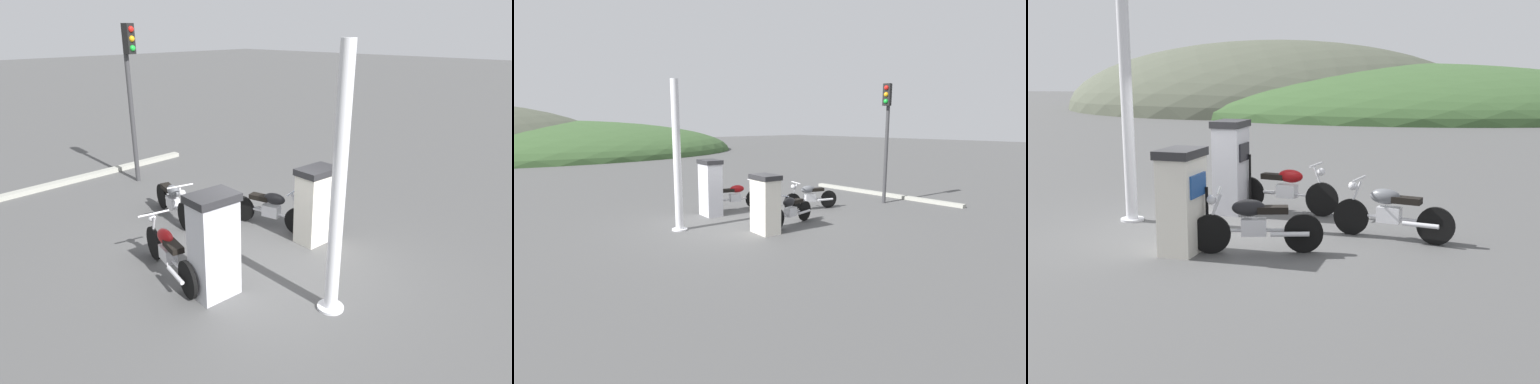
% 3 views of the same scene
% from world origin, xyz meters
% --- Properties ---
extents(ground_plane, '(120.00, 120.00, 0.00)m').
position_xyz_m(ground_plane, '(0.00, 0.00, 0.00)').
color(ground_plane, '#4C4C4C').
extents(fuel_pump_near, '(0.63, 0.83, 1.50)m').
position_xyz_m(fuel_pump_near, '(-0.10, -1.30, 0.76)').
color(fuel_pump_near, silver).
rests_on(fuel_pump_near, ground).
extents(fuel_pump_far, '(0.63, 0.78, 1.69)m').
position_xyz_m(fuel_pump_far, '(-0.10, 1.30, 0.86)').
color(fuel_pump_far, silver).
rests_on(fuel_pump_far, ground).
extents(motorcycle_near_pump, '(1.86, 0.63, 0.92)m').
position_xyz_m(motorcycle_near_pump, '(0.92, -1.15, 0.45)').
color(motorcycle_near_pump, black).
rests_on(motorcycle_near_pump, ground).
extents(motorcycle_far_pump, '(2.03, 0.77, 0.94)m').
position_xyz_m(motorcycle_far_pump, '(0.88, 1.46, 0.46)').
color(motorcycle_far_pump, black).
rests_on(motorcycle_far_pump, ground).
extents(motorcycle_extra, '(1.87, 0.78, 0.93)m').
position_xyz_m(motorcycle_extra, '(2.79, -0.04, 0.45)').
color(motorcycle_extra, black).
rests_on(motorcycle_extra, ground).
extents(roadside_traffic_light, '(0.40, 0.28, 4.06)m').
position_xyz_m(roadside_traffic_light, '(5.52, -0.93, 2.75)').
color(roadside_traffic_light, '#38383A').
rests_on(roadside_traffic_light, ground).
extents(canopy_support_pole, '(0.40, 0.40, 3.84)m').
position_xyz_m(canopy_support_pole, '(-1.65, 0.37, 1.85)').
color(canopy_support_pole, silver).
rests_on(canopy_support_pole, ground).
extents(road_edge_kerb, '(0.38, 6.32, 0.12)m').
position_xyz_m(road_edge_kerb, '(6.77, 0.00, 0.06)').
color(road_edge_kerb, '#9E9E93').
rests_on(road_edge_kerb, ground).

